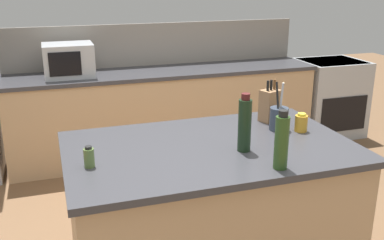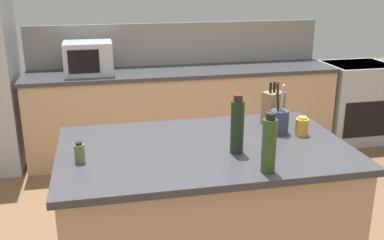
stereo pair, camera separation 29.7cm
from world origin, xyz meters
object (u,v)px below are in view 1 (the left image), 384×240
Objects in this scene: range_oven at (329,97)px; spice_jar_oregano at (89,157)px; utensil_crock at (279,118)px; olive_oil_bottle at (281,141)px; microwave at (69,60)px; knife_block at (270,105)px; honey_jar at (301,123)px; wine_bottle at (245,124)px.

range_oven is 3.88m from spice_jar_oregano.
utensil_crock is 0.62m from olive_oil_bottle.
microwave is 1.65× the size of knife_block.
microwave is 1.51× the size of olive_oil_bottle.
knife_block is 0.19m from utensil_crock.
microwave is 1.49× the size of utensil_crock.
honey_jar is at bearing 49.17° from olive_oil_bottle.
olive_oil_bottle is (-2.14, -2.62, 0.62)m from range_oven.
microwave is (-3.05, 0.00, 0.64)m from range_oven.
utensil_crock reaches higher than knife_block.
utensil_crock is (1.20, -2.07, -0.08)m from microwave.
range_oven is 2.83m from utensil_crock.
microwave reaches higher than knife_block.
honey_jar is at bearing 6.26° from spice_jar_oregano.
knife_block is at bearing 80.42° from utensil_crock.
wine_bottle reaches higher than olive_oil_bottle.
honey_jar is at bearing -29.78° from utensil_crock.
knife_block is at bearing -56.95° from microwave.
knife_block reaches higher than honey_jar.
microwave reaches higher than range_oven.
knife_block reaches higher than spice_jar_oregano.
olive_oil_bottle is (-0.29, -0.55, 0.07)m from utensil_crock.
spice_jar_oregano is 0.34× the size of wine_bottle.
utensil_crock reaches higher than spice_jar_oregano.
microwave is 1.40× the size of wine_bottle.
utensil_crock reaches higher than olive_oil_bottle.
utensil_crock is at bearing 35.64° from wine_bottle.
microwave is 4.08× the size of spice_jar_oregano.
olive_oil_bottle is 0.30m from wine_bottle.
microwave is 2.52m from honey_jar.
range_oven is 2.89× the size of olive_oil_bottle.
microwave is at bearing 180.00° from range_oven.
spice_jar_oregano is (-3.09, -2.29, 0.53)m from range_oven.
utensil_crock is at bearing -60.01° from microwave.
honey_jar is at bearing -128.87° from range_oven.
wine_bottle is at bearing -144.36° from utensil_crock.
utensil_crock is 1.01× the size of olive_oil_bottle.
olive_oil_bottle reaches higher than knife_block.
utensil_crock reaches higher than honey_jar.
range_oven is at bearing 50.77° from olive_oil_bottle.
olive_oil_bottle reaches higher than honey_jar.
utensil_crock is at bearing 10.11° from spice_jar_oregano.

